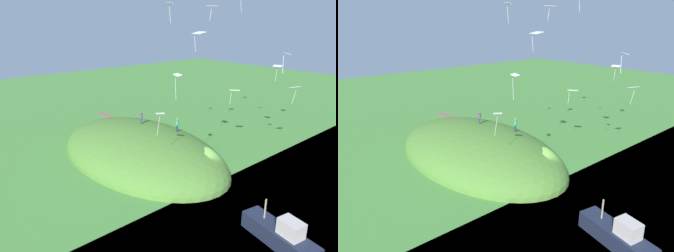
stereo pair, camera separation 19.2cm
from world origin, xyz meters
The scene contains 16 objects.
ground_plane centered at (0.00, 0.00, 0.00)m, with size 160.00×160.00×0.00m, color #427C34.
grass_hill centered at (9.00, 3.54, 0.00)m, with size 26.99×16.10×7.38m, color #47752D.
dirt_path centered at (23.88, -2.26, 0.02)m, with size 11.58×1.39×0.04m, color brown.
boat_on_lake centered at (-12.16, 5.45, 0.90)m, with size 6.62×2.91×3.11m.
person_watching_kites centered at (10.22, 2.34, 4.65)m, with size 0.56×0.56×1.63m.
person_near_shore centered at (5.87, -0.07, 4.31)m, with size 0.45×0.45×1.77m.
kite_0 centered at (-2.41, -7.98, 11.50)m, with size 1.11×0.90×1.86m.
kite_2 centered at (-5.61, -6.53, 9.75)m, with size 0.94×1.19×1.90m.
kite_3 centered at (-2.61, 5.26, 15.51)m, with size 1.25×0.96×1.65m.
kite_4 centered at (-0.27, 1.11, 17.80)m, with size 0.96×1.16×1.37m.
kite_5 centered at (2.65, 3.94, 17.95)m, with size 0.88×0.74×1.95m.
kite_8 centered at (0.14, 7.36, 8.09)m, with size 0.93×1.01×2.20m.
kite_9 centered at (-0.11, -3.35, 8.99)m, with size 1.42×1.34×1.71m.
kite_10 centered at (-6.81, -1.83, 13.54)m, with size 0.82×0.77×1.85m.
kite_11 centered at (-2.58, 7.61, 12.07)m, with size 0.79×0.95×2.20m.
mooring_post centered at (-2.60, 0.68, 0.56)m, with size 0.14×0.14×1.13m, color brown.
Camera 2 is at (-22.13, 25.06, 16.59)m, focal length 33.80 mm.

